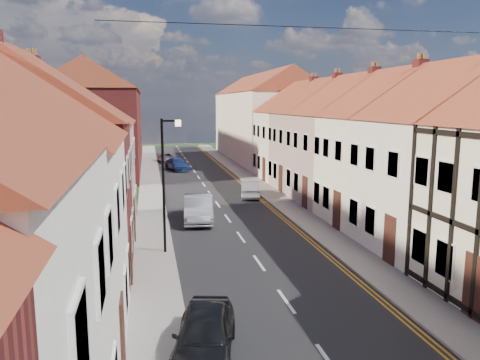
{
  "coord_description": "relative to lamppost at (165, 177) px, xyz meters",
  "views": [
    {
      "loc": [
        -4.52,
        -0.66,
        6.76
      ],
      "look_at": [
        0.79,
        26.2,
        2.28
      ],
      "focal_mm": 35.0,
      "sensor_mm": 36.0,
      "label": 1
    }
  ],
  "objects": [
    {
      "name": "cottage_l_pink",
      "position": [
        -5.49,
        3.85,
        0.83
      ],
      "size": [
        8.3,
        6.3,
        8.8
      ],
      "color": "#AC8E88",
      "rests_on": "ground"
    },
    {
      "name": "block_right_far",
      "position": [
        13.11,
        35.0,
        1.76
      ],
      "size": [
        8.3,
        24.2,
        10.5
      ],
      "color": "white",
      "rests_on": "ground"
    },
    {
      "name": "cottage_r_cream_far",
      "position": [
        13.11,
        19.7,
        0.94
      ],
      "size": [
        8.3,
        6.0,
        9.0
      ],
      "color": "white",
      "rests_on": "ground"
    },
    {
      "name": "car_mid_b",
      "position": [
        6.51,
        12.0,
        -2.93
      ],
      "size": [
        1.99,
        3.89,
        1.22
      ],
      "primitive_type": "imported",
      "rotation": [
        0.0,
        0.0,
        2.95
      ],
      "color": "silver",
      "rests_on": "ground"
    },
    {
      "name": "block_left_far",
      "position": [
        -5.49,
        30.0,
        1.76
      ],
      "size": [
        8.3,
        24.2,
        10.5
      ],
      "color": "maroon",
      "rests_on": "ground"
    },
    {
      "name": "pavement_right",
      "position": [
        8.21,
        10.0,
        -3.48
      ],
      "size": [
        1.8,
        90.0,
        0.12
      ],
      "primitive_type": "cube",
      "color": "#AEA59E",
      "rests_on": "ground"
    },
    {
      "name": "cottage_l_brick_mid",
      "position": [
        -5.49,
        -1.95,
        0.99
      ],
      "size": [
        8.3,
        5.7,
        9.1
      ],
      "color": "maroon",
      "rests_on": "ground"
    },
    {
      "name": "cottage_r_white_near",
      "position": [
        13.11,
        -1.9,
        0.94
      ],
      "size": [
        8.3,
        6.0,
        9.0
      ],
      "color": "white",
      "rests_on": "ground"
    },
    {
      "name": "cottage_r_pink",
      "position": [
        13.11,
        8.9,
        0.94
      ],
      "size": [
        8.3,
        6.0,
        9.0
      ],
      "color": "#AC8E88",
      "rests_on": "ground"
    },
    {
      "name": "cottage_r_white_far",
      "position": [
        13.11,
        14.3,
        0.94
      ],
      "size": [
        8.3,
        5.2,
        9.0
      ],
      "color": "#AC8E88",
      "rests_on": "ground"
    },
    {
      "name": "road",
      "position": [
        3.81,
        10.0,
        -3.53
      ],
      "size": [
        7.0,
        90.0,
        0.02
      ],
      "primitive_type": "cube",
      "color": "black",
      "rests_on": "ground"
    },
    {
      "name": "car_distant",
      "position": [
        1.43,
        33.86,
        -3.01
      ],
      "size": [
        2.45,
        4.08,
        1.06
      ],
      "primitive_type": "imported",
      "rotation": [
        0.0,
        0.0,
        0.19
      ],
      "color": "#A7ABAF",
      "rests_on": "ground"
    },
    {
      "name": "car_near",
      "position": [
        0.61,
        -9.04,
        -2.87
      ],
      "size": [
        2.39,
        4.17,
        1.33
      ],
      "primitive_type": "imported",
      "rotation": [
        0.0,
        0.0,
        -0.22
      ],
      "color": "black",
      "rests_on": "ground"
    },
    {
      "name": "cottage_r_cream_mid",
      "position": [
        13.11,
        3.5,
        0.94
      ],
      "size": [
        8.3,
        5.2,
        9.0
      ],
      "color": "white",
      "rests_on": "ground"
    },
    {
      "name": "car_mid",
      "position": [
        2.05,
        5.8,
        -2.78
      ],
      "size": [
        2.03,
        4.71,
        1.51
      ],
      "primitive_type": "imported",
      "rotation": [
        0.0,
        0.0,
        -0.1
      ],
      "color": "#9B9DA2",
      "rests_on": "ground"
    },
    {
      "name": "lamppost",
      "position": [
        0.0,
        0.0,
        0.0
      ],
      "size": [
        0.88,
        0.15,
        6.0
      ],
      "color": "black",
      "rests_on": "pavement_left"
    },
    {
      "name": "pavement_left",
      "position": [
        -0.59,
        10.0,
        -3.48
      ],
      "size": [
        1.8,
        90.0,
        0.12
      ],
      "primitive_type": "cube",
      "color": "#AEA59E",
      "rests_on": "ground"
    },
    {
      "name": "car_far",
      "position": [
        2.21,
        27.09,
        -2.93
      ],
      "size": [
        2.77,
        4.51,
        1.22
      ],
      "primitive_type": "imported",
      "rotation": [
        0.0,
        0.0,
        0.27
      ],
      "color": "navy",
      "rests_on": "ground"
    }
  ]
}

